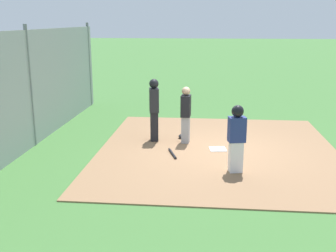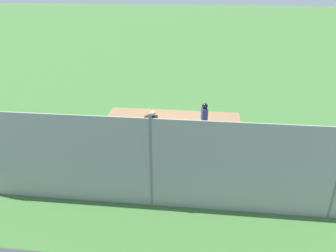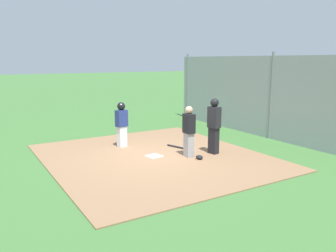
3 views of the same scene
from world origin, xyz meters
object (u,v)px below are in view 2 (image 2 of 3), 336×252
Objects in this scene: catcher at (153,127)px; umpire at (148,134)px; home_plate at (169,135)px; runner at (204,117)px; baseball_bat at (179,147)px; catcher_mask at (144,143)px.

umpire is at bearing 177.74° from catcher.
runner is (1.66, 0.37, 0.88)m from home_plate.
baseball_bat is 1.57m from catcher_mask.
catcher is at bearing -123.09° from home_plate.
catcher is 0.93m from umpire.
baseball_bat is (0.57, -1.19, 0.02)m from home_plate.
baseball_bat is at bearing -5.36° from catcher_mask.
umpire is 3.23m from runner.
runner is (2.26, 1.29, 0.05)m from catcher.
umpire is 1.14× the size of runner.
runner is 2.09m from baseball_bat.
home_plate is 1.37m from catcher.
baseball_bat is at bearing 43.33° from runner.
runner is at bearing 28.10° from catcher_mask.
umpire is 1.23m from catcher_mask.
umpire is at bearing -170.78° from baseball_bat.
catcher is at bearing 18.06° from catcher_mask.
home_plate is 0.27× the size of catcher.
catcher_mask is at bearing 16.26° from runner.
home_plate is at bearing -30.95° from umpire.
runner is (2.35, 2.21, -0.07)m from umpire.
runner is at bearing 12.58° from home_plate.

